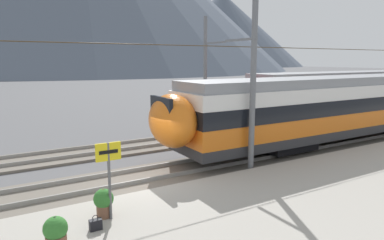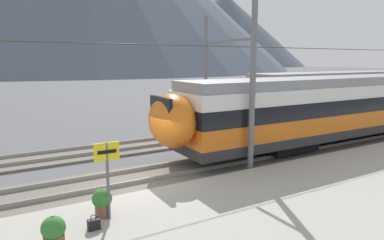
% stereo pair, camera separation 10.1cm
% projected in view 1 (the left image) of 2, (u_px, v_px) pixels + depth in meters
% --- Properties ---
extents(ground_plane, '(400.00, 400.00, 0.00)m').
position_uv_depth(ground_plane, '(141.00, 189.00, 12.97)').
color(ground_plane, '#565659').
extents(track_near, '(120.00, 3.00, 0.28)m').
position_uv_depth(track_near, '(132.00, 179.00, 13.78)').
color(track_near, '#6B6359').
rests_on(track_near, ground).
extents(track_far, '(120.00, 3.00, 0.28)m').
position_uv_depth(track_far, '(97.00, 151.00, 18.00)').
color(track_far, '#6B6359').
rests_on(track_far, ground).
extents(train_near_platform, '(31.69, 3.01, 4.27)m').
position_uv_depth(train_near_platform, '(384.00, 101.00, 21.89)').
color(train_near_platform, '#2D2D30').
rests_on(train_near_platform, track_near).
extents(train_far_track, '(26.75, 2.97, 4.27)m').
position_uv_depth(train_far_track, '(366.00, 91.00, 29.00)').
color(train_far_track, '#2D2D30').
rests_on(train_far_track, track_far).
extents(catenary_mast_mid, '(43.01, 2.05, 7.75)m').
position_uv_depth(catenary_mast_mid, '(251.00, 79.00, 14.05)').
color(catenary_mast_mid, slate).
rests_on(catenary_mast_mid, ground).
extents(catenary_mast_far_side, '(43.01, 2.46, 7.59)m').
position_uv_depth(catenary_mast_far_side, '(206.00, 72.00, 23.04)').
color(catenary_mast_far_side, slate).
rests_on(catenary_mast_far_side, ground).
extents(platform_sign, '(0.70, 0.08, 2.19)m').
position_uv_depth(platform_sign, '(109.00, 163.00, 9.45)').
color(platform_sign, '#59595B').
rests_on(platform_sign, platform_slab).
extents(handbag_near_sign, '(0.32, 0.18, 0.42)m').
position_uv_depth(handbag_near_sign, '(96.00, 224.00, 9.06)').
color(handbag_near_sign, black).
rests_on(handbag_near_sign, platform_slab).
extents(potted_plant_platform_edge, '(0.57, 0.57, 0.82)m').
position_uv_depth(potted_plant_platform_edge, '(104.00, 201.00, 9.77)').
color(potted_plant_platform_edge, brown).
rests_on(potted_plant_platform_edge, platform_slab).
extents(potted_plant_by_shelter, '(0.57, 0.57, 0.81)m').
position_uv_depth(potted_plant_by_shelter, '(56.00, 232.00, 8.09)').
color(potted_plant_by_shelter, brown).
rests_on(potted_plant_by_shelter, platform_slab).
extents(mountain_right_ridge, '(124.07, 124.07, 55.73)m').
position_uv_depth(mountain_right_ridge, '(221.00, 30.00, 266.66)').
color(mountain_right_ridge, '#515B6B').
rests_on(mountain_right_ridge, ground).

